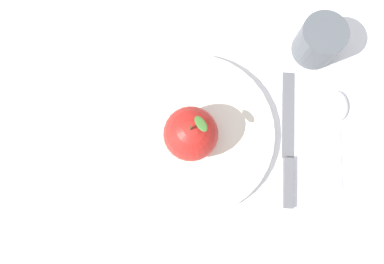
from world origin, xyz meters
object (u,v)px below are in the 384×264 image
Objects in this scene: knife at (288,151)px; spoon at (337,118)px; apple at (190,133)px; cup at (320,40)px; dinner_plate at (192,133)px.

knife is 0.09m from spoon.
apple is 1.34× the size of cup.
dinner_plate is 1.23× the size of knife.
cup is at bearing 85.99° from spoon.
spoon is (0.09, 0.02, 0.00)m from knife.
cup reaches higher than dinner_plate.
spoon reaches higher than knife.
knife is (-0.10, -0.14, -0.03)m from cup.
dinner_plate is 0.22m from spoon.
cup is at bearing 17.56° from apple.
spoon is at bearing 14.69° from knife.
spoon is (0.22, -0.04, -0.05)m from apple.
knife is at bearing -26.51° from apple.
dinner_plate is at bearing 150.60° from knife.
knife is at bearing -29.40° from dinner_plate.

